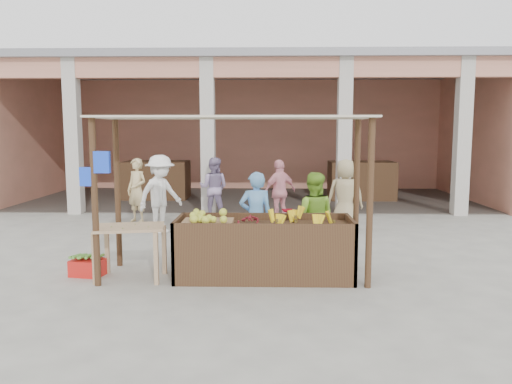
{
  "coord_description": "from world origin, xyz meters",
  "views": [
    {
      "loc": [
        0.55,
        -7.23,
        2.19
      ],
      "look_at": [
        0.35,
        1.2,
        1.14
      ],
      "focal_mm": 35.0,
      "sensor_mm": 36.0,
      "label": 1
    }
  ],
  "objects_px": {
    "side_table": "(130,235)",
    "motorcycle": "(298,218)",
    "vendor_blue": "(256,214)",
    "fruit_stall": "(264,251)",
    "vendor_green": "(313,215)",
    "red_crate": "(88,267)"
  },
  "relations": [
    {
      "from": "fruit_stall",
      "to": "side_table",
      "type": "relative_size",
      "value": 2.4
    },
    {
      "from": "fruit_stall",
      "to": "red_crate",
      "type": "height_order",
      "value": "fruit_stall"
    },
    {
      "from": "side_table",
      "to": "vendor_blue",
      "type": "distance_m",
      "value": 2.08
    },
    {
      "from": "vendor_blue",
      "to": "motorcycle",
      "type": "bearing_deg",
      "value": -123.54
    },
    {
      "from": "vendor_blue",
      "to": "vendor_green",
      "type": "height_order",
      "value": "vendor_blue"
    },
    {
      "from": "side_table",
      "to": "red_crate",
      "type": "bearing_deg",
      "value": 156.94
    },
    {
      "from": "vendor_blue",
      "to": "motorcycle",
      "type": "distance_m",
      "value": 1.88
    },
    {
      "from": "side_table",
      "to": "vendor_blue",
      "type": "bearing_deg",
      "value": 17.72
    },
    {
      "from": "side_table",
      "to": "motorcycle",
      "type": "relative_size",
      "value": 0.62
    },
    {
      "from": "side_table",
      "to": "vendor_green",
      "type": "xyz_separation_m",
      "value": [
        2.77,
        1.05,
        0.14
      ]
    },
    {
      "from": "side_table",
      "to": "red_crate",
      "type": "xyz_separation_m",
      "value": [
        -0.7,
        0.15,
        -0.53
      ]
    },
    {
      "from": "fruit_stall",
      "to": "vendor_blue",
      "type": "height_order",
      "value": "vendor_blue"
    },
    {
      "from": "vendor_green",
      "to": "motorcycle",
      "type": "height_order",
      "value": "vendor_green"
    },
    {
      "from": "red_crate",
      "to": "vendor_blue",
      "type": "distance_m",
      "value": 2.74
    },
    {
      "from": "fruit_stall",
      "to": "vendor_blue",
      "type": "relative_size",
      "value": 1.61
    },
    {
      "from": "fruit_stall",
      "to": "motorcycle",
      "type": "distance_m",
      "value": 2.63
    },
    {
      "from": "red_crate",
      "to": "motorcycle",
      "type": "distance_m",
      "value": 4.18
    },
    {
      "from": "fruit_stall",
      "to": "vendor_blue",
      "type": "distance_m",
      "value": 0.98
    },
    {
      "from": "vendor_green",
      "to": "motorcycle",
      "type": "relative_size",
      "value": 0.9
    },
    {
      "from": "red_crate",
      "to": "motorcycle",
      "type": "bearing_deg",
      "value": 47.5
    },
    {
      "from": "fruit_stall",
      "to": "side_table",
      "type": "bearing_deg",
      "value": -176.68
    },
    {
      "from": "fruit_stall",
      "to": "motorcycle",
      "type": "relative_size",
      "value": 1.48
    }
  ]
}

